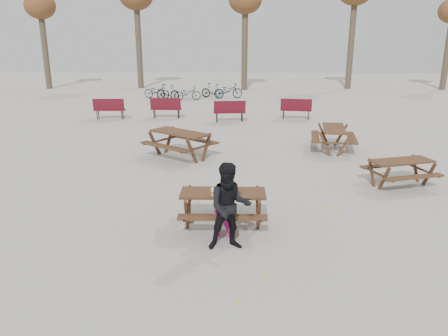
{
  "coord_description": "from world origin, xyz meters",
  "views": [
    {
      "loc": [
        0.21,
        -8.67,
        3.95
      ],
      "look_at": [
        0.0,
        1.0,
        1.0
      ],
      "focal_mm": 35.0,
      "sensor_mm": 36.0,
      "label": 1
    }
  ],
  "objects_px": {
    "main_picnic_table": "(223,200)",
    "adult": "(230,207)",
    "child": "(224,211)",
    "picnic_table_east": "(400,173)",
    "soda_bottle": "(212,192)",
    "picnic_table_north": "(180,145)",
    "picnic_table_far": "(333,139)",
    "food_tray": "(222,192)"
  },
  "relations": [
    {
      "from": "picnic_table_north",
      "to": "main_picnic_table",
      "type": "bearing_deg",
      "value": -36.6
    },
    {
      "from": "picnic_table_east",
      "to": "picnic_table_north",
      "type": "xyz_separation_m",
      "value": [
        -6.33,
        2.71,
        0.08
      ]
    },
    {
      "from": "main_picnic_table",
      "to": "picnic_table_far",
      "type": "height_order",
      "value": "picnic_table_far"
    },
    {
      "from": "food_tray",
      "to": "child",
      "type": "xyz_separation_m",
      "value": [
        0.03,
        -0.46,
        -0.23
      ]
    },
    {
      "from": "child",
      "to": "picnic_table_far",
      "type": "height_order",
      "value": "child"
    },
    {
      "from": "picnic_table_east",
      "to": "adult",
      "type": "bearing_deg",
      "value": -157.39
    },
    {
      "from": "picnic_table_east",
      "to": "main_picnic_table",
      "type": "bearing_deg",
      "value": -166.73
    },
    {
      "from": "adult",
      "to": "picnic_table_east",
      "type": "relative_size",
      "value": 1.02
    },
    {
      "from": "adult",
      "to": "picnic_table_east",
      "type": "distance_m",
      "value": 5.97
    },
    {
      "from": "picnic_table_far",
      "to": "picnic_table_north",
      "type": "bearing_deg",
      "value": 110.85
    },
    {
      "from": "picnic_table_north",
      "to": "child",
      "type": "bearing_deg",
      "value": -37.71
    },
    {
      "from": "adult",
      "to": "picnic_table_far",
      "type": "height_order",
      "value": "adult"
    },
    {
      "from": "food_tray",
      "to": "soda_bottle",
      "type": "relative_size",
      "value": 1.06
    },
    {
      "from": "main_picnic_table",
      "to": "soda_bottle",
      "type": "distance_m",
      "value": 0.39
    },
    {
      "from": "adult",
      "to": "picnic_table_far",
      "type": "xyz_separation_m",
      "value": [
        3.62,
        7.58,
        -0.44
      ]
    },
    {
      "from": "soda_bottle",
      "to": "child",
      "type": "height_order",
      "value": "child"
    },
    {
      "from": "main_picnic_table",
      "to": "picnic_table_far",
      "type": "xyz_separation_m",
      "value": [
        3.77,
        6.56,
        -0.18
      ]
    },
    {
      "from": "child",
      "to": "main_picnic_table",
      "type": "bearing_deg",
      "value": 103.19
    },
    {
      "from": "picnic_table_north",
      "to": "adult",
      "type": "bearing_deg",
      "value": -37.77
    },
    {
      "from": "main_picnic_table",
      "to": "child",
      "type": "distance_m",
      "value": 0.51
    },
    {
      "from": "picnic_table_north",
      "to": "soda_bottle",
      "type": "bearing_deg",
      "value": -39.16
    },
    {
      "from": "main_picnic_table",
      "to": "child",
      "type": "xyz_separation_m",
      "value": [
        0.02,
        -0.51,
        -0.03
      ]
    },
    {
      "from": "main_picnic_table",
      "to": "adult",
      "type": "bearing_deg",
      "value": -81.56
    },
    {
      "from": "soda_bottle",
      "to": "picnic_table_east",
      "type": "relative_size",
      "value": 0.1
    },
    {
      "from": "adult",
      "to": "food_tray",
      "type": "bearing_deg",
      "value": 91.94
    },
    {
      "from": "main_picnic_table",
      "to": "picnic_table_far",
      "type": "distance_m",
      "value": 7.57
    },
    {
      "from": "soda_bottle",
      "to": "picnic_table_east",
      "type": "distance_m",
      "value": 5.8
    },
    {
      "from": "picnic_table_east",
      "to": "picnic_table_far",
      "type": "bearing_deg",
      "value": 87.88
    },
    {
      "from": "picnic_table_east",
      "to": "picnic_table_far",
      "type": "xyz_separation_m",
      "value": [
        -0.99,
        3.82,
        0.05
      ]
    },
    {
      "from": "soda_bottle",
      "to": "adult",
      "type": "xyz_separation_m",
      "value": [
        0.37,
        -0.83,
        0.01
      ]
    },
    {
      "from": "main_picnic_table",
      "to": "adult",
      "type": "relative_size",
      "value": 1.05
    },
    {
      "from": "child",
      "to": "adult",
      "type": "bearing_deg",
      "value": -65.31
    },
    {
      "from": "picnic_table_east",
      "to": "picnic_table_far",
      "type": "distance_m",
      "value": 3.94
    },
    {
      "from": "soda_bottle",
      "to": "picnic_table_east",
      "type": "height_order",
      "value": "soda_bottle"
    },
    {
      "from": "child",
      "to": "picnic_table_north",
      "type": "xyz_separation_m",
      "value": [
        -1.59,
        5.96,
        -0.11
      ]
    },
    {
      "from": "child",
      "to": "picnic_table_east",
      "type": "xyz_separation_m",
      "value": [
        4.74,
        3.25,
        -0.2
      ]
    },
    {
      "from": "picnic_table_east",
      "to": "picnic_table_north",
      "type": "distance_m",
      "value": 6.89
    },
    {
      "from": "food_tray",
      "to": "soda_bottle",
      "type": "xyz_separation_m",
      "value": [
        -0.21,
        -0.14,
        0.05
      ]
    },
    {
      "from": "picnic_table_north",
      "to": "picnic_table_far",
      "type": "xyz_separation_m",
      "value": [
        5.34,
        1.11,
        -0.03
      ]
    },
    {
      "from": "adult",
      "to": "picnic_table_north",
      "type": "bearing_deg",
      "value": 97.45
    },
    {
      "from": "soda_bottle",
      "to": "picnic_table_far",
      "type": "height_order",
      "value": "soda_bottle"
    },
    {
      "from": "soda_bottle",
      "to": "food_tray",
      "type": "bearing_deg",
      "value": 34.76
    }
  ]
}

